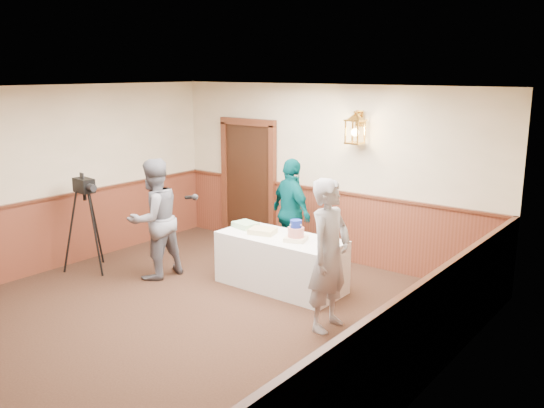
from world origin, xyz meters
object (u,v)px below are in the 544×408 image
at_px(interviewer, 154,219).
at_px(sheet_cake_yellow, 263,231).
at_px(display_table, 281,262).
at_px(assistant_p, 291,213).
at_px(baker, 329,255).
at_px(tv_camera_rig, 87,230).
at_px(sheet_cake_green, 246,225).
at_px(tiered_cake, 296,233).

bearing_deg(interviewer, sheet_cake_yellow, 122.27).
height_order(sheet_cake_yellow, interviewer, interviewer).
xyz_separation_m(display_table, assistant_p, (-0.45, 0.88, 0.47)).
bearing_deg(assistant_p, display_table, 140.74).
xyz_separation_m(baker, tv_camera_rig, (-3.99, -0.53, -0.26)).
bearing_deg(sheet_cake_green, sheet_cake_yellow, -13.94).
bearing_deg(tv_camera_rig, interviewer, 30.52).
bearing_deg(sheet_cake_yellow, assistant_p, 100.01).
distance_m(sheet_cake_yellow, sheet_cake_green, 0.41).
relative_size(tiered_cake, assistant_p, 0.21).
bearing_deg(interviewer, tiered_cake, 115.39).
xyz_separation_m(tiered_cake, interviewer, (-2.01, -0.75, 0.03)).
xyz_separation_m(sheet_cake_yellow, sheet_cake_green, (-0.40, 0.10, 0.00)).
distance_m(tiered_cake, assistant_p, 1.18).
xyz_separation_m(sheet_cake_yellow, baker, (1.52, -0.66, 0.12)).
bearing_deg(tv_camera_rig, display_table, 31.42).
bearing_deg(assistant_p, sheet_cake_yellow, 123.54).
height_order(display_table, tiered_cake, tiered_cake).
distance_m(tiered_cake, tv_camera_rig, 3.27).
bearing_deg(assistant_p, interviewer, 76.23).
height_order(tiered_cake, sheet_cake_green, tiered_cake).
xyz_separation_m(sheet_cake_green, baker, (1.93, -0.76, 0.12)).
relative_size(tiered_cake, interviewer, 0.20).
height_order(baker, assistant_p, baker).
bearing_deg(sheet_cake_yellow, display_table, 9.53).
xyz_separation_m(sheet_cake_green, tv_camera_rig, (-2.06, -1.29, -0.14)).
height_order(sheet_cake_yellow, assistant_p, assistant_p).
bearing_deg(sheet_cake_yellow, tiered_cake, 0.87).
relative_size(sheet_cake_yellow, sheet_cake_green, 1.06).
height_order(display_table, sheet_cake_yellow, sheet_cake_yellow).
relative_size(display_table, tv_camera_rig, 1.25).
relative_size(sheet_cake_green, baker, 0.19).
bearing_deg(tv_camera_rig, tiered_cake, 28.72).
bearing_deg(sheet_cake_green, baker, -21.43).
relative_size(display_table, baker, 0.99).
xyz_separation_m(sheet_cake_yellow, interviewer, (-1.43, -0.74, 0.10)).
bearing_deg(interviewer, sheet_cake_green, 134.10).
bearing_deg(interviewer, tv_camera_rig, -61.88).
distance_m(tiered_cake, interviewer, 2.14).
distance_m(tiered_cake, sheet_cake_yellow, 0.58).
distance_m(tiered_cake, baker, 1.16).
relative_size(display_table, tiered_cake, 5.12).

